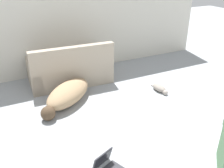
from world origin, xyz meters
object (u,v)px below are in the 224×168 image
couch (70,70)px  dog (67,94)px  cat (160,88)px  laptop_open (106,164)px

couch → dog: 0.85m
couch → cat: 1.85m
dog → laptop_open: 1.76m
dog → cat: (1.74, -0.36, -0.11)m
cat → laptop_open: laptop_open is taller
dog → laptop_open: bearing=46.6°
cat → dog: bearing=-103.9°
dog → cat: bearing=126.9°
couch → cat: (1.43, -1.14, -0.21)m
laptop_open → couch: bearing=59.0°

